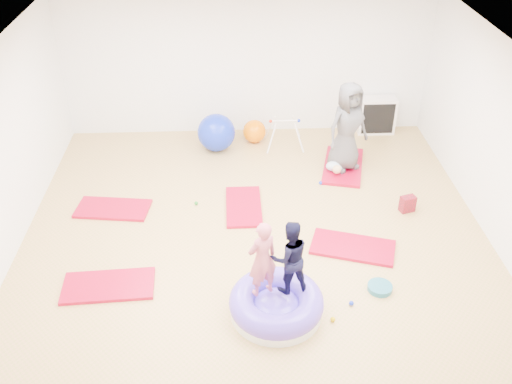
{
  "coord_description": "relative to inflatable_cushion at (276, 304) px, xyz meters",
  "views": [
    {
      "loc": [
        -0.32,
        -6.4,
        5.29
      ],
      "look_at": [
        0.0,
        0.3,
        0.9
      ],
      "focal_mm": 40.0,
      "sensor_mm": 36.0,
      "label": 1
    }
  ],
  "objects": [
    {
      "name": "gym_mat_front_left",
      "position": [
        -2.22,
        0.58,
        -0.12
      ],
      "size": [
        1.25,
        0.67,
        0.05
      ],
      "primitive_type": "cube",
      "rotation": [
        0.0,
        0.0,
        0.05
      ],
      "color": "maroon",
      "rests_on": "ground"
    },
    {
      "name": "child_pink",
      "position": [
        -0.18,
        0.07,
        0.74
      ],
      "size": [
        0.46,
        0.4,
        1.07
      ],
      "primitive_type": "imported",
      "rotation": [
        0.0,
        0.0,
        3.6
      ],
      "color": "#D46173",
      "rests_on": "inflatable_cushion"
    },
    {
      "name": "gym_mat_mid_left",
      "position": [
        -2.46,
        2.41,
        -0.12
      ],
      "size": [
        1.23,
        0.73,
        0.05
      ],
      "primitive_type": "cube",
      "rotation": [
        0.0,
        0.0,
        -0.13
      ],
      "color": "maroon",
      "rests_on": "ground"
    },
    {
      "name": "cube_shelf",
      "position": [
        2.37,
        4.95,
        0.22
      ],
      "size": [
        0.73,
        0.36,
        0.73
      ],
      "color": "white",
      "rests_on": "ground"
    },
    {
      "name": "gym_mat_center_back",
      "position": [
        -0.35,
        2.38,
        -0.12
      ],
      "size": [
        0.57,
        1.13,
        0.05
      ],
      "primitive_type": "cube",
      "rotation": [
        0.0,
        0.0,
        1.58
      ],
      "color": "maroon",
      "rests_on": "ground"
    },
    {
      "name": "balance_disc",
      "position": [
        1.42,
        0.36,
        -0.11
      ],
      "size": [
        0.33,
        0.33,
        0.07
      ],
      "primitive_type": "cylinder",
      "color": "#226A82",
      "rests_on": "ground"
    },
    {
      "name": "child_navy",
      "position": [
        0.16,
        0.12,
        0.71
      ],
      "size": [
        0.56,
        0.48,
        1.02
      ],
      "primitive_type": "imported",
      "rotation": [
        0.0,
        0.0,
        3.35
      ],
      "color": "black",
      "rests_on": "inflatable_cushion"
    },
    {
      "name": "adult_caregiver",
      "position": [
        1.49,
        3.51,
        0.7
      ],
      "size": [
        0.92,
        0.8,
        1.59
      ],
      "primitive_type": "imported",
      "rotation": [
        0.0,
        0.0,
        0.47
      ],
      "color": "#4F4F53",
      "rests_on": "gym_mat_rear_right"
    },
    {
      "name": "exercise_ball_blue",
      "position": [
        -0.8,
        4.37,
        0.21
      ],
      "size": [
        0.71,
        0.71,
        0.71
      ],
      "primitive_type": "sphere",
      "color": "#142BCF",
      "rests_on": "ground"
    },
    {
      "name": "gym_mat_rear_right",
      "position": [
        1.49,
        3.58,
        -0.12
      ],
      "size": [
        0.97,
        1.46,
        0.06
      ],
      "primitive_type": "cube",
      "rotation": [
        0.0,
        0.0,
        1.33
      ],
      "color": "maroon",
      "rests_on": "ground"
    },
    {
      "name": "infant",
      "position": [
        1.31,
        3.34,
        0.01
      ],
      "size": [
        0.33,
        0.34,
        0.2
      ],
      "color": "silver",
      "rests_on": "gym_mat_rear_right"
    },
    {
      "name": "backpack",
      "position": [
        2.28,
        2.17,
        -0.01
      ],
      "size": [
        0.27,
        0.21,
        0.27
      ],
      "primitive_type": "cube",
      "rotation": [
        0.0,
        0.0,
        0.3
      ],
      "color": "red",
      "rests_on": "ground"
    },
    {
      "name": "inflatable_cushion",
      "position": [
        0.0,
        0.0,
        0.0
      ],
      "size": [
        1.21,
        1.21,
        0.38
      ],
      "rotation": [
        0.0,
        0.0,
        0.19
      ],
      "color": "white",
      "rests_on": "ground"
    },
    {
      "name": "infant_play_gym",
      "position": [
        0.49,
        4.44,
        0.22
      ],
      "size": [
        0.72,
        0.68,
        0.55
      ],
      "rotation": [
        0.0,
        0.0,
        0.34
      ],
      "color": "white",
      "rests_on": "ground"
    },
    {
      "name": "exercise_ball_orange",
      "position": [
        -0.07,
        4.64,
        0.08
      ],
      "size": [
        0.45,
        0.45,
        0.45
      ],
      "primitive_type": "sphere",
      "color": "#FF7400",
      "rests_on": "ground"
    },
    {
      "name": "gym_mat_right",
      "position": [
        1.23,
        1.25,
        -0.12
      ],
      "size": [
        1.33,
        0.95,
        0.05
      ],
      "primitive_type": "cube",
      "rotation": [
        0.0,
        0.0,
        -0.31
      ],
      "color": "maroon",
      "rests_on": "ground"
    },
    {
      "name": "room",
      "position": [
        -0.19,
        1.16,
        1.25
      ],
      "size": [
        7.01,
        8.01,
        2.81
      ],
      "color": "tan",
      "rests_on": "ground"
    },
    {
      "name": "ball_pit_balls",
      "position": [
        0.25,
        1.09,
        -0.12
      ],
      "size": [
        2.19,
        3.27,
        0.06
      ],
      "color": "#238024",
      "rests_on": "ground"
    }
  ]
}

